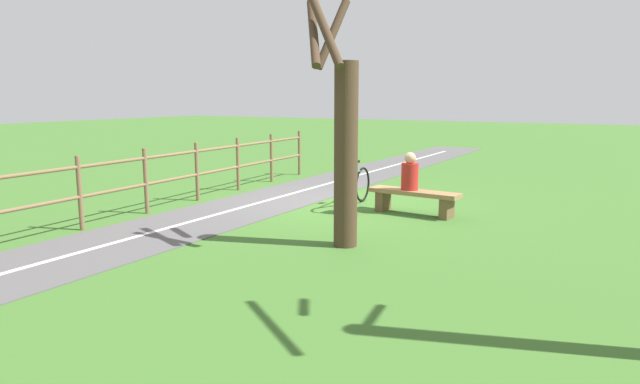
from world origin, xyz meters
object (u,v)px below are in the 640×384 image
(bench, at_px, (414,198))
(tree_far_right, at_px, (343,138))
(person_seated, at_px, (410,174))
(backpack, at_px, (348,201))
(bicycle, at_px, (353,187))

(bench, height_order, tree_far_right, tree_far_right)
(bench, height_order, person_seated, person_seated)
(person_seated, relative_size, backpack, 1.51)
(bench, relative_size, tree_far_right, 0.49)
(person_seated, bearing_deg, bench, -180.00)
(person_seated, xyz_separation_m, backpack, (1.04, 0.53, -0.54))
(bicycle, height_order, backpack, bicycle)
(person_seated, height_order, backpack, person_seated)
(person_seated, distance_m, bicycle, 1.33)
(bicycle, xyz_separation_m, backpack, (-0.23, 0.68, -0.16))
(backpack, xyz_separation_m, tree_far_right, (-1.00, 2.17, 1.38))
(bicycle, bearing_deg, tree_far_right, 19.92)
(bench, xyz_separation_m, backpack, (1.14, 0.52, -0.09))
(bicycle, bearing_deg, person_seated, 79.61)
(bench, distance_m, person_seated, 0.46)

